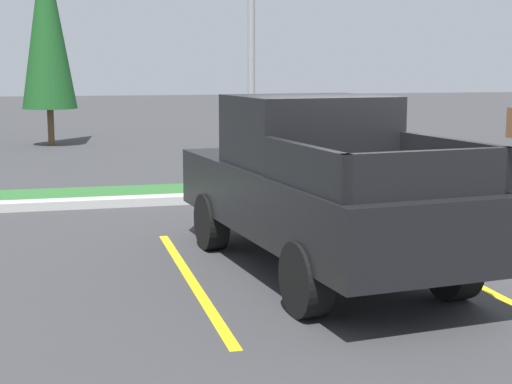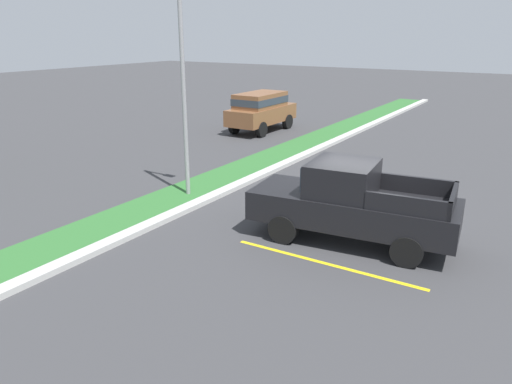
# 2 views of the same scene
# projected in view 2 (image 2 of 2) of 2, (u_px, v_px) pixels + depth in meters

# --- Properties ---
(ground_plane) EXTENTS (120.00, 120.00, 0.00)m
(ground_plane) POSITION_uv_depth(u_px,v_px,m) (355.00, 232.00, 13.35)
(ground_plane) COLOR #38383A
(parking_line_near) EXTENTS (0.12, 4.80, 0.01)m
(parking_line_near) POSITION_uv_depth(u_px,v_px,m) (326.00, 263.00, 11.52)
(parking_line_near) COLOR yellow
(parking_line_near) RESTS_ON ground
(parking_line_far) EXTENTS (0.12, 4.80, 0.01)m
(parking_line_far) POSITION_uv_depth(u_px,v_px,m) (370.00, 222.00, 14.02)
(parking_line_far) COLOR yellow
(parking_line_far) RESTS_ON ground
(curb_strip) EXTENTS (56.00, 0.40, 0.15)m
(curb_strip) POSITION_uv_depth(u_px,v_px,m) (209.00, 198.00, 15.85)
(curb_strip) COLOR #B2B2AD
(curb_strip) RESTS_ON ground
(grass_median) EXTENTS (56.00, 1.80, 0.06)m
(grass_median) POSITION_uv_depth(u_px,v_px,m) (183.00, 193.00, 16.42)
(grass_median) COLOR #2D662D
(grass_median) RESTS_ON ground
(pickup_truck_main) EXTENTS (2.47, 5.40, 2.10)m
(pickup_truck_main) POSITION_uv_depth(u_px,v_px,m) (351.00, 203.00, 12.47)
(pickup_truck_main) COLOR black
(pickup_truck_main) RESTS_ON ground
(suv_distant) EXTENTS (4.61, 1.98, 2.10)m
(suv_distant) POSITION_uv_depth(u_px,v_px,m) (261.00, 109.00, 26.43)
(suv_distant) COLOR black
(suv_distant) RESTS_ON ground
(street_light) EXTENTS (0.24, 1.49, 6.64)m
(street_light) POSITION_uv_depth(u_px,v_px,m) (187.00, 78.00, 15.05)
(street_light) COLOR gray
(street_light) RESTS_ON ground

